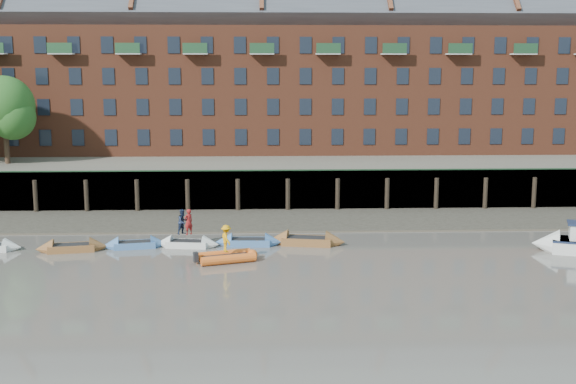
{
  "coord_description": "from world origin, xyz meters",
  "views": [
    {
      "loc": [
        -0.07,
        -35.07,
        11.24
      ],
      "look_at": [
        1.65,
        12.0,
        3.2
      ],
      "focal_mm": 45.0,
      "sensor_mm": 36.0,
      "label": 1
    }
  ],
  "objects_px": {
    "rowboat_2": "(135,245)",
    "person_rib_crew": "(226,239)",
    "rowboat_5": "(307,241)",
    "rib_tender": "(228,257)",
    "rowboat_3": "(187,244)",
    "person_rower_b": "(183,222)",
    "rowboat_4": "(249,242)",
    "person_rower_a": "(189,222)",
    "motor_launch": "(576,243)",
    "rowboat_1": "(72,248)"
  },
  "relations": [
    {
      "from": "rowboat_3",
      "to": "person_rower_b",
      "type": "height_order",
      "value": "person_rower_b"
    },
    {
      "from": "rowboat_4",
      "to": "rowboat_5",
      "type": "bearing_deg",
      "value": 3.2
    },
    {
      "from": "rowboat_4",
      "to": "rowboat_5",
      "type": "relative_size",
      "value": 0.84
    },
    {
      "from": "rowboat_5",
      "to": "person_rower_a",
      "type": "height_order",
      "value": "person_rower_a"
    },
    {
      "from": "rowboat_1",
      "to": "person_rower_b",
      "type": "bearing_deg",
      "value": -0.91
    },
    {
      "from": "rowboat_5",
      "to": "rib_tender",
      "type": "relative_size",
      "value": 1.4
    },
    {
      "from": "rowboat_2",
      "to": "person_rib_crew",
      "type": "height_order",
      "value": "person_rib_crew"
    },
    {
      "from": "rowboat_3",
      "to": "rowboat_4",
      "type": "relative_size",
      "value": 0.97
    },
    {
      "from": "rowboat_1",
      "to": "person_rib_crew",
      "type": "xyz_separation_m",
      "value": [
        9.79,
        -2.81,
        1.17
      ]
    },
    {
      "from": "rowboat_1",
      "to": "rowboat_4",
      "type": "height_order",
      "value": "rowboat_1"
    },
    {
      "from": "rowboat_5",
      "to": "person_rower_b",
      "type": "height_order",
      "value": "person_rower_b"
    },
    {
      "from": "person_rower_a",
      "to": "rowboat_2",
      "type": "bearing_deg",
      "value": -37.33
    },
    {
      "from": "rowboat_5",
      "to": "person_rib_crew",
      "type": "distance_m",
      "value": 6.5
    },
    {
      "from": "rowboat_2",
      "to": "motor_launch",
      "type": "height_order",
      "value": "motor_launch"
    },
    {
      "from": "rowboat_4",
      "to": "person_rib_crew",
      "type": "height_order",
      "value": "person_rib_crew"
    },
    {
      "from": "person_rower_a",
      "to": "rowboat_4",
      "type": "bearing_deg",
      "value": 143.18
    },
    {
      "from": "rowboat_4",
      "to": "rib_tender",
      "type": "relative_size",
      "value": 1.18
    },
    {
      "from": "rowboat_3",
      "to": "person_rib_crew",
      "type": "xyz_separation_m",
      "value": [
        2.67,
        -3.63,
        1.18
      ]
    },
    {
      "from": "person_rib_crew",
      "to": "motor_launch",
      "type": "bearing_deg",
      "value": -107.96
    },
    {
      "from": "person_rower_a",
      "to": "person_rib_crew",
      "type": "bearing_deg",
      "value": 84.81
    },
    {
      "from": "rib_tender",
      "to": "person_rib_crew",
      "type": "bearing_deg",
      "value": -160.78
    },
    {
      "from": "rowboat_4",
      "to": "rowboat_5",
      "type": "xyz_separation_m",
      "value": [
        3.78,
        0.06,
        0.03
      ]
    },
    {
      "from": "rowboat_3",
      "to": "motor_launch",
      "type": "relative_size",
      "value": 0.67
    },
    {
      "from": "rowboat_4",
      "to": "rowboat_5",
      "type": "distance_m",
      "value": 3.78
    },
    {
      "from": "rib_tender",
      "to": "person_rower_a",
      "type": "bearing_deg",
      "value": 108.45
    },
    {
      "from": "rowboat_2",
      "to": "rib_tender",
      "type": "height_order",
      "value": "rowboat_2"
    },
    {
      "from": "rowboat_2",
      "to": "rowboat_3",
      "type": "relative_size",
      "value": 0.99
    },
    {
      "from": "rowboat_2",
      "to": "rowboat_5",
      "type": "relative_size",
      "value": 0.81
    },
    {
      "from": "rowboat_4",
      "to": "person_rower_a",
      "type": "distance_m",
      "value": 4.07
    },
    {
      "from": "rowboat_5",
      "to": "motor_launch",
      "type": "distance_m",
      "value": 16.75
    },
    {
      "from": "rowboat_2",
      "to": "motor_launch",
      "type": "relative_size",
      "value": 0.67
    },
    {
      "from": "rowboat_5",
      "to": "rib_tender",
      "type": "bearing_deg",
      "value": -131.38
    },
    {
      "from": "rowboat_2",
      "to": "rowboat_4",
      "type": "distance_m",
      "value": 7.26
    },
    {
      "from": "rowboat_5",
      "to": "person_rower_b",
      "type": "relative_size",
      "value": 3.15
    },
    {
      "from": "rowboat_1",
      "to": "motor_launch",
      "type": "xyz_separation_m",
      "value": [
        31.33,
        -1.53,
        0.4
      ]
    },
    {
      "from": "motor_launch",
      "to": "rowboat_2",
      "type": "bearing_deg",
      "value": 15.21
    },
    {
      "from": "rowboat_2",
      "to": "rib_tender",
      "type": "bearing_deg",
      "value": -39.56
    },
    {
      "from": "rowboat_1",
      "to": "person_rower_b",
      "type": "height_order",
      "value": "person_rower_b"
    },
    {
      "from": "rowboat_2",
      "to": "rowboat_5",
      "type": "height_order",
      "value": "rowboat_5"
    },
    {
      "from": "rowboat_4",
      "to": "motor_launch",
      "type": "distance_m",
      "value": 20.48
    },
    {
      "from": "rowboat_3",
      "to": "rib_tender",
      "type": "xyz_separation_m",
      "value": [
        2.78,
        -3.55,
        0.06
      ]
    },
    {
      "from": "rowboat_3",
      "to": "person_rower_b",
      "type": "bearing_deg",
      "value": 153.06
    },
    {
      "from": "person_rower_b",
      "to": "rib_tender",
      "type": "bearing_deg",
      "value": -96.7
    },
    {
      "from": "rowboat_4",
      "to": "person_rower_a",
      "type": "relative_size",
      "value": 2.62
    },
    {
      "from": "rowboat_1",
      "to": "person_rower_a",
      "type": "height_order",
      "value": "person_rower_a"
    },
    {
      "from": "rowboat_1",
      "to": "person_rib_crew",
      "type": "distance_m",
      "value": 10.25
    },
    {
      "from": "rowboat_4",
      "to": "rib_tender",
      "type": "xyz_separation_m",
      "value": [
        -1.13,
        -3.84,
        0.05
      ]
    },
    {
      "from": "rowboat_1",
      "to": "person_rower_b",
      "type": "relative_size",
      "value": 2.77
    },
    {
      "from": "rowboat_3",
      "to": "rowboat_4",
      "type": "height_order",
      "value": "rowboat_4"
    },
    {
      "from": "person_rower_b",
      "to": "person_rib_crew",
      "type": "height_order",
      "value": "person_rower_b"
    }
  ]
}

